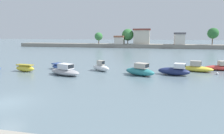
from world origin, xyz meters
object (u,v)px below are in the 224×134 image
object	(u,v)px
moored_boat_5	(140,71)
moored_boat_7	(197,68)
moored_boat_4	(101,67)
mooring_buoy_1	(217,73)
moored_boat_8	(222,67)
moored_boat_3	(65,71)
moored_boat_2	(62,67)
moored_boat_1	(25,68)
moored_boat_6	(175,71)

from	to	relation	value
moored_boat_5	moored_boat_7	bearing A→B (deg)	54.71
moored_boat_4	moored_boat_5	world-z (taller)	moored_boat_5
mooring_buoy_1	moored_boat_4	bearing A→B (deg)	-177.36
moored_boat_4	moored_boat_5	bearing A→B (deg)	13.79
moored_boat_8	mooring_buoy_1	world-z (taller)	moored_boat_8
moored_boat_4	moored_boat_8	xyz separation A→B (m)	(19.14, 4.73, -0.02)
moored_boat_3	moored_boat_8	world-z (taller)	moored_boat_3
moored_boat_3	moored_boat_5	distance (m)	10.73
moored_boat_3	moored_boat_8	size ratio (longest dim) A/B	1.08
moored_boat_2	moored_boat_7	bearing A→B (deg)	33.84
moored_boat_2	moored_boat_8	distance (m)	26.13
moored_boat_2	moored_boat_7	world-z (taller)	moored_boat_7
moored_boat_1	moored_boat_8	world-z (taller)	moored_boat_8
moored_boat_4	moored_boat_8	distance (m)	19.71
mooring_buoy_1	moored_boat_5	bearing A→B (deg)	-165.34
moored_boat_4	moored_boat_6	world-z (taller)	moored_boat_6
moored_boat_1	moored_boat_7	xyz separation A→B (m)	(26.38, 5.67, 0.03)
moored_boat_4	moored_boat_7	world-z (taller)	moored_boat_7
moored_boat_6	mooring_buoy_1	world-z (taller)	moored_boat_6
moored_boat_2	moored_boat_4	distance (m)	6.51
moored_boat_1	moored_boat_7	size ratio (longest dim) A/B	0.70
moored_boat_4	moored_boat_8	bearing A→B (deg)	45.65
moored_boat_2	mooring_buoy_1	size ratio (longest dim) A/B	15.79
moored_boat_5	moored_boat_2	bearing A→B (deg)	-162.23
moored_boat_5	moored_boat_6	size ratio (longest dim) A/B	1.02
moored_boat_7	moored_boat_8	world-z (taller)	moored_boat_7
moored_boat_4	mooring_buoy_1	world-z (taller)	moored_boat_4
moored_boat_1	moored_boat_8	bearing A→B (deg)	21.46
moored_boat_2	moored_boat_4	xyz separation A→B (m)	(6.50, 0.30, 0.13)
moored_boat_5	mooring_buoy_1	world-z (taller)	moored_boat_5
moored_boat_1	moored_boat_4	world-z (taller)	moored_boat_4
moored_boat_3	mooring_buoy_1	xyz separation A→B (m)	(21.48, 4.96, -0.43)
moored_boat_5	moored_boat_7	size ratio (longest dim) A/B	0.95
moored_boat_6	moored_boat_8	distance (m)	9.66
moored_boat_2	moored_boat_6	world-z (taller)	moored_boat_6
moored_boat_4	moored_boat_7	bearing A→B (deg)	41.94
moored_boat_1	moored_boat_7	distance (m)	26.98
moored_boat_7	moored_boat_6	bearing A→B (deg)	-123.79
moored_boat_8	mooring_buoy_1	bearing A→B (deg)	-116.64
mooring_buoy_1	moored_boat_1	bearing A→B (deg)	-172.48
moored_boat_2	moored_boat_5	distance (m)	12.99
moored_boat_5	mooring_buoy_1	xyz separation A→B (m)	(10.95, 2.86, -0.51)
moored_boat_3	moored_boat_6	world-z (taller)	moored_boat_6
moored_boat_3	moored_boat_4	world-z (taller)	moored_boat_4
moored_boat_8	moored_boat_1	bearing A→B (deg)	-167.70
moored_boat_2	moored_boat_6	bearing A→B (deg)	24.34
moored_boat_1	mooring_buoy_1	xyz separation A→B (m)	(28.84, 3.81, -0.37)
moored_boat_3	mooring_buoy_1	bearing A→B (deg)	33.99
moored_boat_3	moored_boat_7	distance (m)	20.20
moored_boat_7	mooring_buoy_1	xyz separation A→B (m)	(2.46, -1.87, -0.40)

